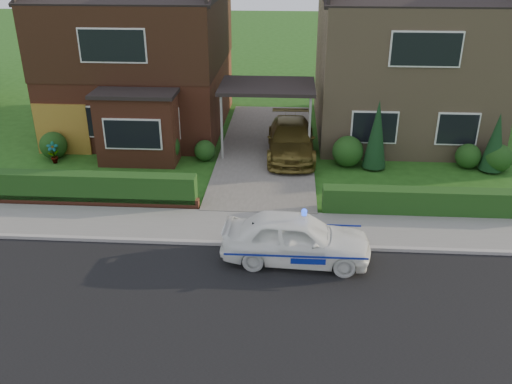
{
  "coord_description": "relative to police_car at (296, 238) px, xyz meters",
  "views": [
    {
      "loc": [
        0.93,
        -10.37,
        8.01
      ],
      "look_at": [
        0.03,
        3.5,
        1.52
      ],
      "focal_mm": 38.0,
      "sensor_mm": 36.0,
      "label": 1
    }
  ],
  "objects": [
    {
      "name": "shrub_left_mid",
      "position": [
        -5.19,
        6.9,
        -0.03
      ],
      "size": [
        1.32,
        1.32,
        1.32
      ],
      "primitive_type": "sphere",
      "color": "#103312",
      "rests_on": "ground"
    },
    {
      "name": "conifer_a",
      "position": [
        3.01,
        6.8,
        0.61
      ],
      "size": [
        0.9,
        0.9,
        2.6
      ],
      "primitive_type": "cone",
      "color": "black",
      "rests_on": "ground"
    },
    {
      "name": "driveway_car",
      "position": [
        -0.19,
        7.73,
        0.1
      ],
      "size": [
        1.95,
        4.61,
        1.33
      ],
      "primitive_type": "imported",
      "rotation": [
        0.0,
        0.0,
        0.02
      ],
      "color": "brown",
      "rests_on": "driveway"
    },
    {
      "name": "road",
      "position": [
        -1.19,
        -2.4,
        -0.69
      ],
      "size": [
        60.0,
        6.0,
        0.02
      ],
      "primitive_type": "cube",
      "color": "black",
      "rests_on": "ground"
    },
    {
      "name": "sidewalk",
      "position": [
        -1.19,
        1.7,
        -0.64
      ],
      "size": [
        60.0,
        2.0,
        0.1
      ],
      "primitive_type": "cube",
      "color": "slate",
      "rests_on": "ground"
    },
    {
      "name": "driveway",
      "position": [
        -1.19,
        8.6,
        -0.63
      ],
      "size": [
        3.8,
        12.0,
        0.12
      ],
      "primitive_type": "cube",
      "color": "#666059",
      "rests_on": "ground"
    },
    {
      "name": "dwarf_wall",
      "position": [
        -6.99,
        2.9,
        -0.51
      ],
      "size": [
        7.7,
        0.25,
        0.36
      ],
      "primitive_type": "cube",
      "color": "brown",
      "rests_on": "ground"
    },
    {
      "name": "shrub_left_far",
      "position": [
        -9.69,
        7.1,
        -0.15
      ],
      "size": [
        1.08,
        1.08,
        1.08
      ],
      "primitive_type": "sphere",
      "color": "#103312",
      "rests_on": "ground"
    },
    {
      "name": "potted_plant_a",
      "position": [
        -9.46,
        6.5,
        -0.26
      ],
      "size": [
        0.53,
        0.45,
        0.86
      ],
      "primitive_type": "imported",
      "rotation": [
        0.0,
        0.0,
        0.37
      ],
      "color": "gray",
      "rests_on": "ground"
    },
    {
      "name": "hedge_right",
      "position": [
        4.61,
        2.95,
        -0.69
      ],
      "size": [
        7.5,
        0.55,
        0.8
      ],
      "primitive_type": "cube",
      "color": "#103312",
      "rests_on": "ground"
    },
    {
      "name": "shrub_right_near",
      "position": [
        2.01,
        7.0,
        -0.09
      ],
      "size": [
        1.2,
        1.2,
        1.2
      ],
      "primitive_type": "sphere",
      "color": "#103312",
      "rests_on": "ground"
    },
    {
      "name": "potted_plant_b",
      "position": [
        -5.51,
        3.6,
        -0.27
      ],
      "size": [
        0.54,
        0.47,
        0.83
      ],
      "primitive_type": "imported",
      "rotation": [
        0.0,
        0.0,
        0.26
      ],
      "color": "gray",
      "rests_on": "ground"
    },
    {
      "name": "conifer_b",
      "position": [
        7.41,
        6.8,
        0.41
      ],
      "size": [
        0.9,
        0.9,
        2.2
      ],
      "primitive_type": "cone",
      "color": "black",
      "rests_on": "ground"
    },
    {
      "name": "shrub_right_mid",
      "position": [
        6.61,
        7.1,
        -0.21
      ],
      "size": [
        0.96,
        0.96,
        0.96
      ],
      "primitive_type": "sphere",
      "color": "#103312",
      "rests_on": "ground"
    },
    {
      "name": "kerb",
      "position": [
        -1.19,
        0.65,
        -0.63
      ],
      "size": [
        60.0,
        0.16,
        0.12
      ],
      "primitive_type": "cube",
      "color": "#9E9993",
      "rests_on": "ground"
    },
    {
      "name": "carport_link",
      "position": [
        -1.19,
        8.55,
        1.97
      ],
      "size": [
        3.8,
        3.0,
        2.77
      ],
      "color": "black",
      "rests_on": "ground"
    },
    {
      "name": "house_left",
      "position": [
        -6.97,
        11.5,
        3.12
      ],
      "size": [
        7.5,
        9.53,
        7.25
      ],
      "color": "brown",
      "rests_on": "ground"
    },
    {
      "name": "garage_door",
      "position": [
        -9.44,
        7.56,
        0.36
      ],
      "size": [
        2.2,
        0.1,
        2.1
      ],
      "primitive_type": "cube",
      "color": "olive",
      "rests_on": "ground"
    },
    {
      "name": "hedge_left",
      "position": [
        -6.99,
        3.05,
        -0.69
      ],
      "size": [
        7.5,
        0.55,
        0.9
      ],
      "primitive_type": "cube",
      "color": "#103312",
      "rests_on": "ground"
    },
    {
      "name": "ground",
      "position": [
        -1.19,
        -2.4,
        -0.69
      ],
      "size": [
        120.0,
        120.0,
        0.0
      ],
      "primitive_type": "plane",
      "color": "#1E4C14",
      "rests_on": "ground"
    },
    {
      "name": "house_right",
      "position": [
        4.61,
        11.59,
        2.98
      ],
      "size": [
        7.5,
        8.06,
        7.25
      ],
      "color": "#917858",
      "rests_on": "ground"
    },
    {
      "name": "shrub_left_near",
      "position": [
        -3.59,
        7.2,
        -0.27
      ],
      "size": [
        0.84,
        0.84,
        0.84
      ],
      "primitive_type": "sphere",
      "color": "#103312",
      "rests_on": "ground"
    },
    {
      "name": "potted_plant_c",
      "position": [
        -3.69,
        3.6,
        -0.31
      ],
      "size": [
        0.44,
        0.44,
        0.74
      ],
      "primitive_type": "imported",
      "rotation": [
        0.0,
        0.0,
        1.51
      ],
      "color": "gray",
      "rests_on": "ground"
    },
    {
      "name": "police_car",
      "position": [
        0.0,
        0.0,
        0.0
      ],
      "size": [
        3.7,
        4.11,
        1.54
      ],
      "rotation": [
        0.0,
        0.0,
        1.52
      ],
      "color": "white",
      "rests_on": "ground"
    },
    {
      "name": "shrub_right_far",
      "position": [
        7.61,
        6.8,
        -0.15
      ],
      "size": [
        1.08,
        1.08,
        1.08
      ],
      "primitive_type": "sphere",
      "color": "#103312",
      "rests_on": "ground"
    }
  ]
}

